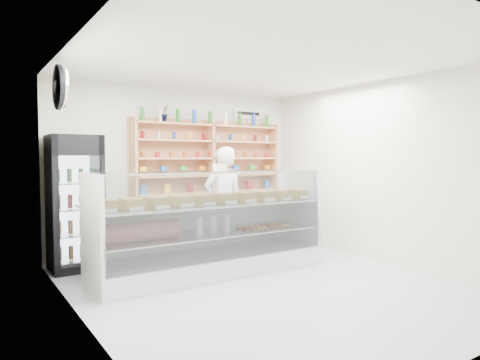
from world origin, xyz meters
TOP-DOWN VIEW (x-y plane):
  - room at (0.00, 0.00)m, footprint 5.00×5.00m
  - display_counter at (-0.32, 0.91)m, footprint 3.29×0.98m
  - shop_worker at (0.31, 1.59)m, footprint 0.69×0.49m
  - drinks_cooler at (-1.85, 2.13)m, footprint 0.70×0.68m
  - wall_shelving at (0.50, 2.34)m, footprint 2.84×0.28m
  - potted_plant at (-0.37, 2.34)m, footprint 0.20×0.18m
  - security_mirror at (-2.17, 1.20)m, footprint 0.15×0.50m
  - wall_sign at (1.40, 2.47)m, footprint 0.62×0.03m

SIDE VIEW (x-z plane):
  - display_counter at x=-0.32m, z-range -0.33..1.10m
  - shop_worker at x=0.31m, z-range 0.00..1.79m
  - drinks_cooler at x=-1.85m, z-range 0.00..1.94m
  - room at x=0.00m, z-range -1.10..3.90m
  - wall_shelving at x=0.50m, z-range 0.93..2.26m
  - potted_plant at x=-0.37m, z-range 2.20..2.49m
  - security_mirror at x=-2.17m, z-range 2.20..2.70m
  - wall_sign at x=1.40m, z-range 2.35..2.55m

